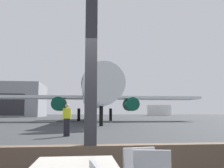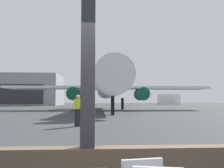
% 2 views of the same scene
% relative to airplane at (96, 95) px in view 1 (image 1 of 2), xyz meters
% --- Properties ---
extents(ground_plane, '(220.00, 220.00, 0.00)m').
position_rel_airplane_xyz_m(ground_plane, '(-1.48, 9.77, -3.72)').
color(ground_plane, '#383A3D').
extents(window_frame, '(8.75, 0.24, 3.99)m').
position_rel_airplane_xyz_m(window_frame, '(-1.48, -30.23, -2.38)').
color(window_frame, brown).
rests_on(window_frame, ground).
extents(airplane, '(30.89, 30.03, 10.60)m').
position_rel_airplane_xyz_m(airplane, '(0.00, 0.00, 0.00)').
color(airplane, silver).
rests_on(airplane, ground).
extents(ground_crew_worker, '(0.43, 0.43, 1.74)m').
position_rel_airplane_xyz_m(ground_crew_worker, '(-2.51, -20.87, -2.81)').
color(ground_crew_worker, black).
rests_on(ground_crew_worker, ground).
extents(distant_hangar, '(23.62, 15.99, 9.78)m').
position_rel_airplane_xyz_m(distant_hangar, '(-25.97, 41.30, 1.17)').
color(distant_hangar, gray).
rests_on(distant_hangar, ground).
extents(fuel_storage_tank, '(9.79, 9.79, 4.11)m').
position_rel_airplane_xyz_m(fuel_storage_tank, '(28.16, 59.57, -1.66)').
color(fuel_storage_tank, white).
rests_on(fuel_storage_tank, ground).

